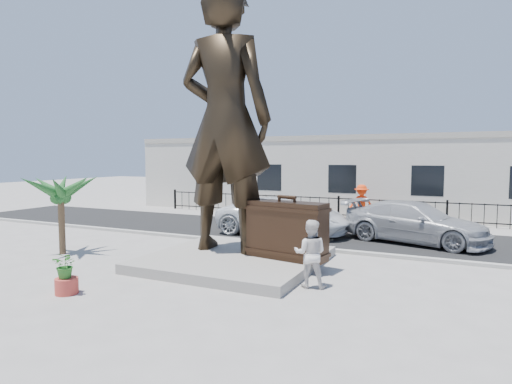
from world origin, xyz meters
TOP-DOWN VIEW (x-y plane):
  - ground at (0.00, 0.00)m, footprint 100.00×100.00m
  - street at (0.00, 8.00)m, footprint 40.00×7.00m
  - curb at (0.00, 4.50)m, footprint 40.00×0.25m
  - far_sidewalk at (0.00, 12.00)m, footprint 40.00×2.50m
  - plinth at (-0.50, 1.50)m, footprint 5.20×5.20m
  - fence at (0.00, 12.80)m, footprint 22.00×0.10m
  - building at (0.00, 17.00)m, footprint 28.00×7.00m
  - statue at (-1.12, 1.97)m, footprint 3.32×2.32m
  - suitcase at (1.18, 1.72)m, footprint 2.60×1.22m
  - tourist at (2.45, 0.14)m, footprint 1.00×0.85m
  - car_white at (-1.05, 7.12)m, footprint 5.96×2.90m
  - car_silver at (4.41, 7.57)m, footprint 6.06×3.72m
  - worker at (1.43, 11.90)m, footprint 1.38×0.91m
  - palm_tree at (-6.72, 0.15)m, footprint 1.80×1.80m
  - planter at (-2.91, -2.99)m, footprint 0.56×0.56m
  - shrub at (-2.91, -2.99)m, footprint 0.70×0.64m

SIDE VIEW (x-z plane):
  - ground at x=0.00m, z-range 0.00..0.00m
  - palm_tree at x=-6.72m, z-range -1.60..1.60m
  - street at x=0.00m, z-range 0.00..0.01m
  - far_sidewalk at x=0.00m, z-range 0.00..0.02m
  - curb at x=0.00m, z-range 0.00..0.12m
  - plinth at x=-0.50m, z-range 0.00..0.30m
  - planter at x=-2.91m, z-range 0.00..0.40m
  - fence at x=0.00m, z-range 0.00..1.20m
  - shrub at x=-2.91m, z-range 0.40..1.06m
  - car_white at x=-1.05m, z-range 0.01..1.64m
  - car_silver at x=4.41m, z-range 0.01..1.65m
  - tourist at x=2.45m, z-range 0.00..1.79m
  - worker at x=1.43m, z-range 0.02..2.01m
  - suitcase at x=1.18m, z-range 0.30..2.06m
  - building at x=0.00m, z-range 0.00..4.40m
  - statue at x=-1.12m, z-range 0.30..9.01m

